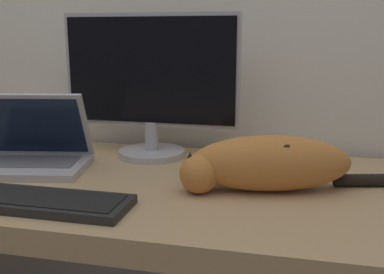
{
  "coord_description": "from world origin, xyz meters",
  "views": [
    {
      "loc": [
        0.41,
        -0.72,
        1.1
      ],
      "look_at": [
        0.16,
        0.32,
        0.86
      ],
      "focal_mm": 42.0,
      "sensor_mm": 36.0,
      "label": 1
    }
  ],
  "objects_px": {
    "laptop": "(32,153)",
    "external_keyboard": "(37,201)",
    "monitor": "(151,84)",
    "cat": "(267,163)"
  },
  "relations": [
    {
      "from": "laptop",
      "to": "cat",
      "type": "distance_m",
      "value": 0.66
    },
    {
      "from": "external_keyboard",
      "to": "cat",
      "type": "xyz_separation_m",
      "value": [
        0.49,
        0.22,
        0.06
      ]
    },
    {
      "from": "laptop",
      "to": "monitor",
      "type": "bearing_deg",
      "value": 24.31
    },
    {
      "from": "monitor",
      "to": "external_keyboard",
      "type": "xyz_separation_m",
      "value": [
        -0.12,
        -0.46,
        -0.22
      ]
    },
    {
      "from": "laptop",
      "to": "external_keyboard",
      "type": "relative_size",
      "value": 0.82
    },
    {
      "from": "laptop",
      "to": "cat",
      "type": "bearing_deg",
      "value": -14.12
    },
    {
      "from": "laptop",
      "to": "external_keyboard",
      "type": "height_order",
      "value": "laptop"
    },
    {
      "from": "external_keyboard",
      "to": "laptop",
      "type": "bearing_deg",
      "value": 123.97
    },
    {
      "from": "laptop",
      "to": "external_keyboard",
      "type": "xyz_separation_m",
      "value": [
        0.17,
        -0.26,
        -0.03
      ]
    },
    {
      "from": "laptop",
      "to": "external_keyboard",
      "type": "distance_m",
      "value": 0.31
    }
  ]
}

